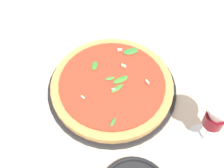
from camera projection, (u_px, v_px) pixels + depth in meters
The scene contains 3 objects.
ground_plane at pixel (115, 102), 0.82m from camera, with size 6.00×6.00×0.00m, color beige.
pizza_arugula_main at pixel (112, 87), 0.82m from camera, with size 0.34×0.34×0.05m.
wine_glass at pixel (217, 115), 0.66m from camera, with size 0.08×0.08×0.17m.
Camera 1 is at (-0.39, 0.18, 0.70)m, focal length 50.00 mm.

